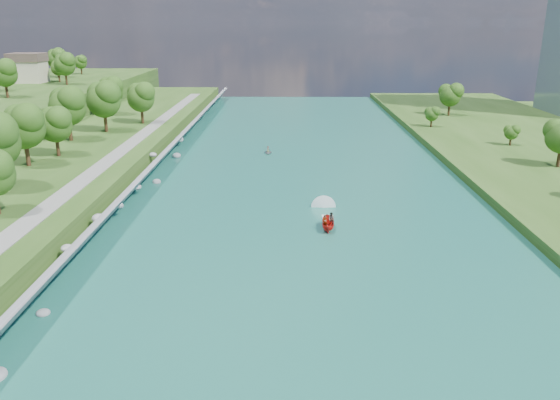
{
  "coord_description": "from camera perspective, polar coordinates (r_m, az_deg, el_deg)",
  "views": [
    {
      "loc": [
        -2.25,
        -59.77,
        25.65
      ],
      "look_at": [
        -3.28,
        11.4,
        2.5
      ],
      "focal_mm": 35.0,
      "sensor_mm": 36.0,
      "label": 1
    }
  ],
  "objects": [
    {
      "name": "trees_east",
      "position": [
        102.4,
        25.53,
        5.18
      ],
      "size": [
        17.52,
        133.48,
        10.28
      ],
      "color": "#2B4C14",
      "rests_on": "berm_east"
    },
    {
      "name": "riverside_path",
      "position": [
        88.13,
        -19.29,
        2.46
      ],
      "size": [
        3.0,
        200.0,
        0.1
      ],
      "primitive_type": "cube",
      "color": "gray",
      "rests_on": "berm_west"
    },
    {
      "name": "ridge_west",
      "position": [
        175.62,
        -26.74,
        9.21
      ],
      "size": [
        60.0,
        120.0,
        9.0
      ],
      "primitive_type": "cube",
      "color": "#2D5119",
      "rests_on": "ground"
    },
    {
      "name": "ground",
      "position": [
        65.08,
        2.75,
        -5.22
      ],
      "size": [
        260.0,
        260.0,
        0.0
      ],
      "primitive_type": "plane",
      "color": "#2D5119",
      "rests_on": "ground"
    },
    {
      "name": "riprap_bank",
      "position": [
        85.86,
        -15.16,
        1.24
      ],
      "size": [
        4.78,
        236.0,
        4.46
      ],
      "color": "slate",
      "rests_on": "ground"
    },
    {
      "name": "raft",
      "position": [
        112.54,
        -1.27,
        5.06
      ],
      "size": [
        2.27,
        2.98,
        1.49
      ],
      "rotation": [
        0.0,
        0.0,
        0.1
      ],
      "color": "gray",
      "rests_on": "river_water"
    },
    {
      "name": "river_water",
      "position": [
        83.81,
        2.33,
        0.21
      ],
      "size": [
        55.0,
        240.0,
        0.1
      ],
      "primitive_type": "cube",
      "color": "#17594B",
      "rests_on": "ground"
    },
    {
      "name": "motorboat",
      "position": [
        72.4,
        4.95,
        -2.13
      ],
      "size": [
        3.6,
        18.89,
        2.13
      ],
      "rotation": [
        0.0,
        0.0,
        3.1
      ],
      "color": "red",
      "rests_on": "river_water"
    },
    {
      "name": "trees_ridge",
      "position": [
        170.4,
        -23.66,
        12.62
      ],
      "size": [
        18.34,
        66.42,
        10.8
      ],
      "color": "#2B4C14",
      "rests_on": "ridge_west"
    }
  ]
}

